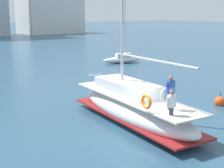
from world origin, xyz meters
name	(u,v)px	position (x,y,z in m)	size (l,w,h in m)	color
ground_plane	(145,135)	(0.00, 0.00, 0.00)	(400.00, 400.00, 0.00)	#284C66
main_sailboat	(133,106)	(0.78, 1.90, 0.90)	(3.26, 9.78, 12.16)	silver
moored_cutter_left	(122,59)	(13.91, 19.70, 0.54)	(4.87, 2.37, 7.65)	white
mooring_buoy	(220,102)	(7.56, 1.27, 0.21)	(0.71, 0.71, 0.95)	#EA4C19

